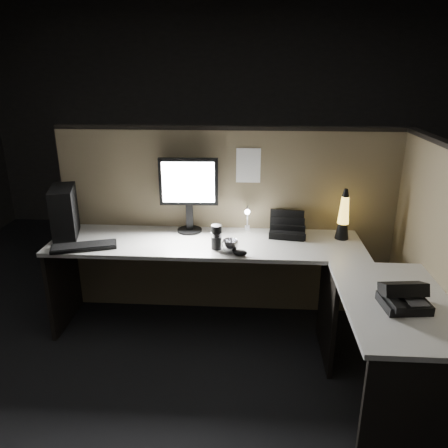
# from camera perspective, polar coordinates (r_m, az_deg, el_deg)

# --- Properties ---
(floor) EXTENTS (6.00, 6.00, 0.00)m
(floor) POSITION_cam_1_polar(r_m,az_deg,el_deg) (3.08, -0.44, -19.36)
(floor) COLOR black
(floor) RESTS_ON ground
(room_shell) EXTENTS (6.00, 6.00, 6.00)m
(room_shell) POSITION_cam_1_polar(r_m,az_deg,el_deg) (2.41, -0.55, 12.04)
(room_shell) COLOR silver
(room_shell) RESTS_ON ground
(partition_back) EXTENTS (2.66, 0.06, 1.50)m
(partition_back) POSITION_cam_1_polar(r_m,az_deg,el_deg) (3.52, 0.60, 0.02)
(partition_back) COLOR brown
(partition_back) RESTS_ON ground
(partition_right) EXTENTS (0.06, 1.66, 1.50)m
(partition_right) POSITION_cam_1_polar(r_m,az_deg,el_deg) (2.99, 26.21, -5.97)
(partition_right) COLOR brown
(partition_right) RESTS_ON ground
(desk) EXTENTS (2.60, 1.60, 0.73)m
(desk) POSITION_cam_1_polar(r_m,az_deg,el_deg) (2.97, 3.37, -7.61)
(desk) COLOR #B7B5AD
(desk) RESTS_ON ground
(pc_tower) EXTENTS (0.26, 0.39, 0.38)m
(pc_tower) POSITION_cam_1_polar(r_m,az_deg,el_deg) (3.48, -20.13, 1.47)
(pc_tower) COLOR black
(pc_tower) RESTS_ON desk
(monitor) EXTENTS (0.45, 0.19, 0.58)m
(monitor) POSITION_cam_1_polar(r_m,az_deg,el_deg) (3.34, -4.63, 4.72)
(monitor) COLOR black
(monitor) RESTS_ON desk
(keyboard) EXTENTS (0.47, 0.28, 0.02)m
(keyboard) POSITION_cam_1_polar(r_m,az_deg,el_deg) (3.26, -17.80, -2.84)
(keyboard) COLOR black
(keyboard) RESTS_ON desk
(mouse) EXTENTS (0.10, 0.08, 0.04)m
(mouse) POSITION_cam_1_polar(r_m,az_deg,el_deg) (2.99, 2.12, -3.77)
(mouse) COLOR black
(mouse) RESTS_ON desk
(clip_lamp) EXTENTS (0.04, 0.16, 0.21)m
(clip_lamp) POSITION_cam_1_polar(r_m,az_deg,el_deg) (3.37, 3.06, 0.88)
(clip_lamp) COLOR silver
(clip_lamp) RESTS_ON desk
(organizer) EXTENTS (0.29, 0.26, 0.20)m
(organizer) POSITION_cam_1_polar(r_m,az_deg,el_deg) (3.37, 8.25, -0.67)
(organizer) COLOR black
(organizer) RESTS_ON desk
(lava_lamp) EXTENTS (0.10, 0.10, 0.38)m
(lava_lamp) POSITION_cam_1_polar(r_m,az_deg,el_deg) (3.35, 15.32, 0.72)
(lava_lamp) COLOR black
(lava_lamp) RESTS_ON desk
(travel_mug) EXTENTS (0.08, 0.08, 0.18)m
(travel_mug) POSITION_cam_1_polar(r_m,az_deg,el_deg) (3.07, -0.99, -1.71)
(travel_mug) COLOR black
(travel_mug) RESTS_ON desk
(steel_mug) EXTENTS (0.12, 0.12, 0.09)m
(steel_mug) POSITION_cam_1_polar(r_m,az_deg,el_deg) (3.03, 0.82, -2.89)
(steel_mug) COLOR silver
(steel_mug) RESTS_ON desk
(figurine) EXTENTS (0.06, 0.06, 0.06)m
(figurine) POSITION_cam_1_polar(r_m,az_deg,el_deg) (3.41, 9.00, -0.38)
(figurine) COLOR yellow
(figurine) RESTS_ON desk
(pinned_paper) EXTENTS (0.18, 0.00, 0.26)m
(pinned_paper) POSITION_cam_1_polar(r_m,az_deg,el_deg) (3.35, 3.20, 7.63)
(pinned_paper) COLOR white
(pinned_paper) RESTS_ON partition_back
(desk_phone) EXTENTS (0.26, 0.26, 0.14)m
(desk_phone) POSITION_cam_1_polar(r_m,az_deg,el_deg) (2.56, 22.34, -8.82)
(desk_phone) COLOR black
(desk_phone) RESTS_ON desk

